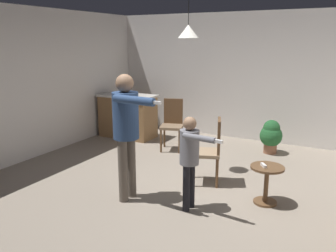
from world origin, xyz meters
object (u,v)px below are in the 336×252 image
at_px(person_adult, 127,124).
at_px(person_child, 190,153).
at_px(potted_plant_corner, 271,135).
at_px(dining_chair_near_wall, 172,122).
at_px(side_table_by_couch, 267,180).
at_px(dining_chair_by_counter, 211,149).
at_px(kitchen_counter, 128,116).
at_px(spare_remote_on_table, 264,165).

height_order(person_adult, person_child, person_adult).
bearing_deg(potted_plant_corner, dining_chair_near_wall, -159.32).
height_order(side_table_by_couch, potted_plant_corner, potted_plant_corner).
distance_m(person_adult, dining_chair_near_wall, 2.40).
bearing_deg(dining_chair_by_counter, person_child, 164.74).
height_order(kitchen_counter, person_adult, person_adult).
bearing_deg(side_table_by_couch, person_child, -142.16).
distance_m(person_child, spare_remote_on_table, 1.01).
relative_size(person_child, potted_plant_corner, 1.87).
bearing_deg(kitchen_counter, person_child, -42.94).
bearing_deg(spare_remote_on_table, person_adult, -156.24).
height_order(dining_chair_by_counter, potted_plant_corner, dining_chair_by_counter).
distance_m(side_table_by_couch, dining_chair_by_counter, 0.98).
relative_size(person_adult, person_child, 1.40).
bearing_deg(person_adult, dining_chair_near_wall, -163.99).
bearing_deg(person_child, potted_plant_corner, 177.24).
distance_m(side_table_by_couch, dining_chair_near_wall, 2.69).
bearing_deg(dining_chair_near_wall, side_table_by_couch, 126.97).
relative_size(dining_chair_near_wall, spare_remote_on_table, 7.69).
distance_m(dining_chair_by_counter, spare_remote_on_table, 0.93).
bearing_deg(kitchen_counter, potted_plant_corner, 6.03).
relative_size(side_table_by_couch, dining_chair_by_counter, 0.52).
distance_m(dining_chair_near_wall, spare_remote_on_table, 2.67).
xyz_separation_m(side_table_by_couch, person_adult, (-1.68, -0.76, 0.73)).
bearing_deg(dining_chair_near_wall, dining_chair_by_counter, 118.03).
distance_m(person_adult, person_child, 0.92).
height_order(dining_chair_near_wall, potted_plant_corner, dining_chair_near_wall).
xyz_separation_m(person_child, dining_chair_near_wall, (-1.39, 2.16, -0.21)).
bearing_deg(potted_plant_corner, person_child, -97.87).
xyz_separation_m(person_adult, dining_chair_near_wall, (-0.53, 2.28, -0.51)).
relative_size(dining_chair_by_counter, spare_remote_on_table, 7.69).
bearing_deg(person_child, dining_chair_by_counter, -169.30).
xyz_separation_m(person_child, dining_chair_by_counter, (-0.09, 0.93, -0.21)).
xyz_separation_m(kitchen_counter, dining_chair_by_counter, (2.60, -1.58, 0.07)).
relative_size(potted_plant_corner, spare_remote_on_table, 5.01).
bearing_deg(potted_plant_corner, spare_remote_on_table, -80.20).
bearing_deg(spare_remote_on_table, side_table_by_couch, 40.03).
height_order(kitchen_counter, potted_plant_corner, kitchen_counter).
height_order(person_child, potted_plant_corner, person_child).
distance_m(kitchen_counter, person_child, 3.69).
xyz_separation_m(person_adult, person_child, (0.86, 0.12, -0.30)).
xyz_separation_m(person_adult, dining_chair_by_counter, (0.77, 1.05, -0.51)).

